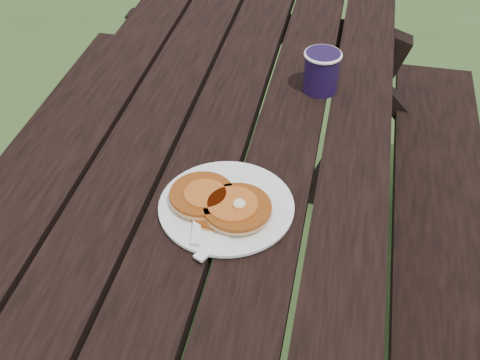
% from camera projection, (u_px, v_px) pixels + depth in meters
% --- Properties ---
extents(ground, '(60.00, 60.00, 0.00)m').
position_uv_depth(ground, '(223.00, 331.00, 1.81)').
color(ground, '#2F491F').
rests_on(ground, ground).
extents(picnic_table, '(1.36, 1.80, 0.75)m').
position_uv_depth(picnic_table, '(220.00, 249.00, 1.56)').
color(picnic_table, black).
rests_on(picnic_table, ground).
extents(plate, '(0.25, 0.25, 0.01)m').
position_uv_depth(plate, '(226.00, 207.00, 1.12)').
color(plate, white).
rests_on(plate, picnic_table).
extents(pancake_stack, '(0.19, 0.14, 0.04)m').
position_uv_depth(pancake_stack, '(220.00, 203.00, 1.10)').
color(pancake_stack, '#944210').
rests_on(pancake_stack, plate).
extents(knife, '(0.10, 0.17, 0.00)m').
position_uv_depth(knife, '(231.00, 229.00, 1.07)').
color(knife, white).
rests_on(knife, plate).
extents(fork, '(0.06, 0.16, 0.01)m').
position_uv_depth(fork, '(197.00, 221.00, 1.08)').
color(fork, white).
rests_on(fork, plate).
extents(coffee_cup, '(0.09, 0.09, 0.10)m').
position_uv_depth(coffee_cup, '(322.00, 69.00, 1.39)').
color(coffee_cup, black).
rests_on(coffee_cup, picnic_table).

